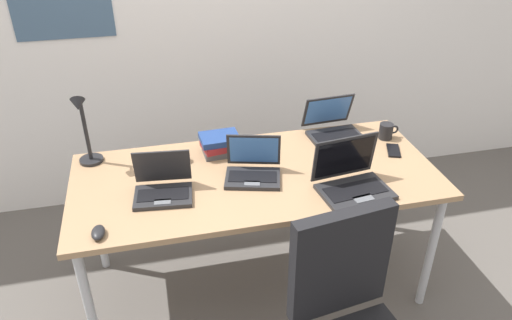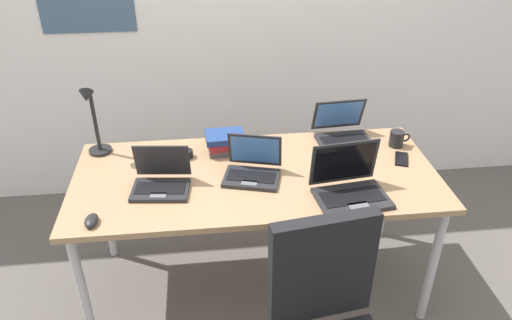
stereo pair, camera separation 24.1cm
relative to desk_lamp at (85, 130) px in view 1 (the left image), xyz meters
The scene contains 13 objects.
ground_plane 1.26m from the desk_lamp, 19.03° to the right, with size 12.00×12.00×0.00m, color #56514C.
wall_back 1.20m from the desk_lamp, 45.90° to the left, with size 6.00×0.13×2.60m.
desk 0.88m from the desk_lamp, 19.03° to the right, with size 1.80×0.80×0.74m.
desk_lamp is the anchor object (origin of this frame).
laptop_mid_desk 0.51m from the desk_lamp, 45.53° to the right, with size 0.29×0.25×0.20m.
laptop_near_mouse 1.32m from the desk_lamp, ahead, with size 0.31×0.29×0.21m.
laptop_front_right 0.85m from the desk_lamp, 20.85° to the right, with size 0.31×0.28×0.20m.
laptop_front_left 1.32m from the desk_lamp, 22.89° to the right, with size 0.35×0.29×0.24m.
computer_mouse 0.62m from the desk_lamp, 84.36° to the right, with size 0.06×0.10×0.03m, color black.
cell_phone 1.59m from the desk_lamp, ahead, with size 0.06×0.14×0.01m, color black.
headphones 0.43m from the desk_lamp, 10.96° to the right, with size 0.21×0.18×0.04m.
book_stack 0.68m from the desk_lamp, ahead, with size 0.22×0.17×0.10m.
coffee_mug 1.60m from the desk_lamp, ahead, with size 0.11×0.08×0.09m.
Camera 1 is at (-0.47, -2.01, 2.07)m, focal length 34.80 mm.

